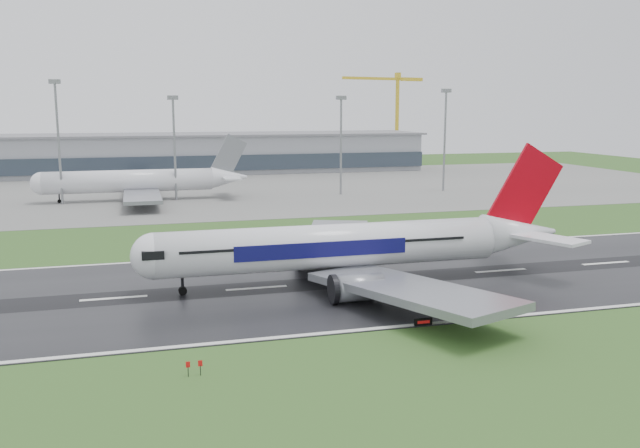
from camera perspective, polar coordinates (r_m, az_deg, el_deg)
name	(u,v)px	position (r m, az deg, el deg)	size (l,w,h in m)	color
ground	(114,299)	(97.46, -17.15, -6.11)	(520.00, 520.00, 0.00)	#2B501D
runway	(114,299)	(97.45, -17.15, -6.08)	(400.00, 45.00, 0.10)	black
apron	(124,192)	(220.41, -16.32, 2.67)	(400.00, 130.00, 0.08)	slate
terminal	(125,155)	(279.48, -16.26, 5.64)	(240.00, 36.00, 15.00)	gray
main_airliner	(361,218)	(99.66, 3.49, 0.50)	(66.39, 63.23, 19.60)	white
parked_airliner	(138,169)	(197.30, -15.20, 4.54)	(60.95, 56.75, 17.86)	silver
tower_crane	(397,119)	(316.83, 6.57, 8.89)	(42.61, 2.32, 42.23)	gold
runway_sign	(423,322)	(82.64, 8.77, -8.27)	(2.30, 0.26, 1.04)	black
floodmast_2	(59,145)	(195.08, -21.34, 6.28)	(0.64, 0.64, 32.39)	gray
floodmast_3	(175,151)	(194.52, -12.27, 6.11)	(0.64, 0.64, 28.32)	gray
floodmast_4	(341,148)	(203.30, 1.79, 6.51)	(0.64, 0.64, 28.48)	gray
floodmast_5	(445,142)	(215.84, 10.56, 6.84)	(0.64, 0.64, 30.77)	gray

